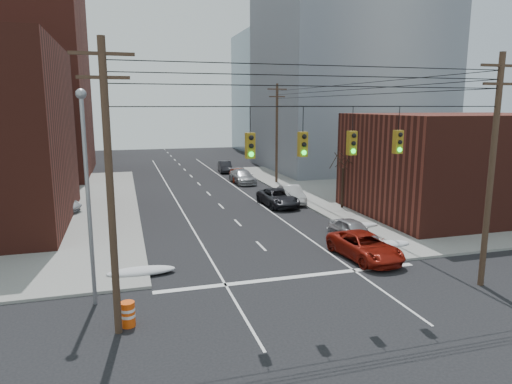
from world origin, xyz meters
TOP-DOWN VIEW (x-y plane):
  - ground at (0.00, 0.00)m, footprint 160.00×160.00m
  - sidewalk_ne at (27.00, 27.00)m, footprint 40.00×40.00m
  - building_brick_far at (-26.00, 74.00)m, footprint 22.00×18.00m
  - building_office at (22.00, 44.00)m, footprint 22.00×20.00m
  - building_glass at (24.00, 70.00)m, footprint 20.00×18.00m
  - building_storefront at (18.00, 16.00)m, footprint 16.00×12.00m
  - utility_pole_left at (-8.50, 3.00)m, footprint 2.20×0.28m
  - utility_pole_right at (8.50, 3.00)m, footprint 2.20×0.28m
  - utility_pole_far at (8.50, 34.00)m, footprint 2.20×0.28m
  - traffic_signals at (0.10, 2.97)m, footprint 17.00×0.42m
  - street_light at (-9.50, 6.00)m, footprint 0.44×0.44m
  - bare_tree at (9.59, 20.00)m, footprint 2.09×2.20m
  - snow_nw at (-7.40, 9.00)m, footprint 3.50×1.08m
  - snow_ne at (7.40, 9.50)m, footprint 3.00×1.08m
  - snow_east_far at (7.40, 14.00)m, footprint 4.00×1.08m
  - red_pickup at (5.01, 8.09)m, footprint 2.88×5.44m
  - parked_car_a at (6.03, 11.42)m, footprint 2.03×4.24m
  - parked_car_b at (6.40, 23.61)m, footprint 2.14×4.86m
  - parked_car_c at (4.80, 22.71)m, footprint 2.72×5.42m
  - parked_car_d at (4.80, 35.02)m, footprint 2.33×5.32m
  - parked_car_e at (4.80, 36.80)m, footprint 2.23×4.67m
  - parked_car_f at (4.80, 44.15)m, footprint 1.94×4.51m
  - lot_car_a at (-15.86, 21.51)m, footprint 4.02×1.75m
  - lot_car_b at (-13.71, 24.98)m, footprint 5.14×3.91m
  - lot_car_c at (-16.82, 22.39)m, footprint 4.34×1.85m
  - construction_barrel at (-8.13, 3.43)m, footprint 0.69×0.69m

SIDE VIEW (x-z plane):
  - ground at x=0.00m, z-range 0.00..0.00m
  - sidewalk_ne at x=27.00m, z-range 0.00..0.15m
  - snow_nw at x=-7.40m, z-range 0.00..0.42m
  - snow_ne at x=7.40m, z-range 0.00..0.42m
  - snow_east_far at x=7.40m, z-range 0.00..0.42m
  - construction_barrel at x=-8.13m, z-range 0.02..1.03m
  - parked_car_a at x=6.03m, z-range 0.00..1.40m
  - parked_car_f at x=4.80m, z-range 0.00..1.44m
  - red_pickup at x=5.01m, z-range 0.00..1.46m
  - parked_car_c at x=4.80m, z-range 0.00..1.47m
  - parked_car_d at x=4.80m, z-range 0.00..1.52m
  - parked_car_e at x=4.80m, z-range 0.00..1.54m
  - lot_car_c at x=-16.82m, z-range 0.15..1.40m
  - parked_car_b at x=6.40m, z-range 0.00..1.55m
  - lot_car_a at x=-15.86m, z-range 0.15..1.44m
  - lot_car_b at x=-13.71m, z-range 0.15..1.45m
  - bare_tree at x=9.59m, z-range -0.15..4.79m
  - building_storefront at x=18.00m, z-range 0.00..8.00m
  - street_light at x=-9.50m, z-range 0.88..10.20m
  - utility_pole_left at x=-8.50m, z-range 0.28..11.28m
  - utility_pole_right at x=8.50m, z-range 0.28..11.28m
  - utility_pole_far at x=8.50m, z-range 0.28..11.28m
  - building_brick_far at x=-26.00m, z-range 0.00..12.00m
  - traffic_signals at x=0.10m, z-range 6.16..8.18m
  - building_glass at x=24.00m, z-range 0.00..22.00m
  - building_office at x=22.00m, z-range 0.00..25.00m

